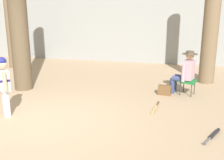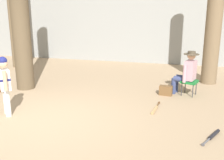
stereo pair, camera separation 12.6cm
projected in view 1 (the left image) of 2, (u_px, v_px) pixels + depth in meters
The scene contains 11 objects.
ground_plane at pixel (46, 122), 5.57m from camera, with size 60.00×60.00×0.00m, color #9E8466.
concrete_back_wall at pixel (118, 27), 11.66m from camera, with size 18.00×0.36×3.01m, color gray.
tree_near_player at pixel (16, 1), 7.22m from camera, with size 0.75×0.75×5.71m.
tree_behind_spectator at pixel (211, 24), 8.07m from camera, with size 0.81×0.81×4.50m.
young_ballplayer at pixel (3, 83), 5.70m from camera, with size 0.56×0.46×1.31m.
folding_stool at pixel (188, 82), 7.23m from camera, with size 0.51×0.51×0.41m.
seated_spectator at pixel (185, 71), 7.21m from camera, with size 0.68×0.53×1.20m.
handbag_beside_stool at pixel (165, 90), 7.27m from camera, with size 0.34×0.18×0.26m, color brown.
tree_far_left at pixel (11, 3), 10.20m from camera, with size 0.97×0.97×5.96m.
bat_black_composite at pixel (213, 135), 4.92m from camera, with size 0.37×0.68×0.07m.
bat_wood_tan at pixel (155, 109), 6.19m from camera, with size 0.15×0.76×0.07m.
Camera 1 is at (2.55, -4.69, 2.28)m, focal length 42.93 mm.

